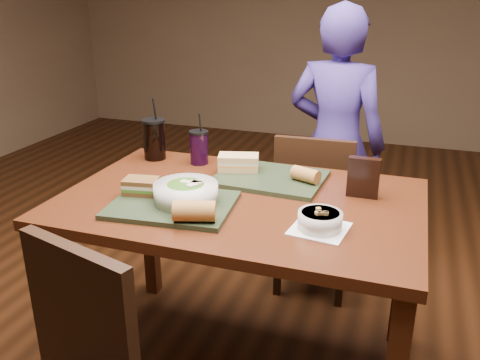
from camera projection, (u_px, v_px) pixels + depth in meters
The scene contains 14 objects.
dining_table at pixel (240, 220), 1.89m from camera, with size 1.30×0.85×0.75m.
chair_far at pixel (315, 208), 2.46m from camera, with size 0.38×0.38×0.84m.
diner at pixel (335, 144), 2.64m from camera, with size 0.52×0.34×1.41m, color navy.
tray_near at pixel (172, 205), 1.77m from camera, with size 0.42×0.32×0.02m, color #232F1C.
tray_far at pixel (270, 178), 2.02m from camera, with size 0.42×0.32×0.02m, color #232F1C.
salad_bowl at pixel (186, 191), 1.77m from camera, with size 0.22×0.22×0.07m.
soup_bowl at pixel (320, 220), 1.60m from camera, with size 0.19×0.19×0.07m.
sandwich_near at pixel (141, 186), 1.84m from camera, with size 0.13×0.10×0.06m.
sandwich_far at pixel (238, 162), 2.08m from camera, with size 0.18×0.13×0.06m.
baguette_near at pixel (194, 211), 1.62m from camera, with size 0.07×0.07×0.14m, color #AD7533.
baguette_far at pixel (306, 175), 1.95m from camera, with size 0.05×0.05×0.11m, color #AD7533.
cup_cola at pixel (154, 139), 2.25m from camera, with size 0.10×0.10×0.28m.
cup_berry at pixel (199, 147), 2.19m from camera, with size 0.08×0.08×0.23m.
chip_bag at pixel (363, 178), 1.84m from camera, with size 0.11×0.04×0.15m, color black.
Camera 1 is at (0.56, -1.62, 1.47)m, focal length 38.00 mm.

